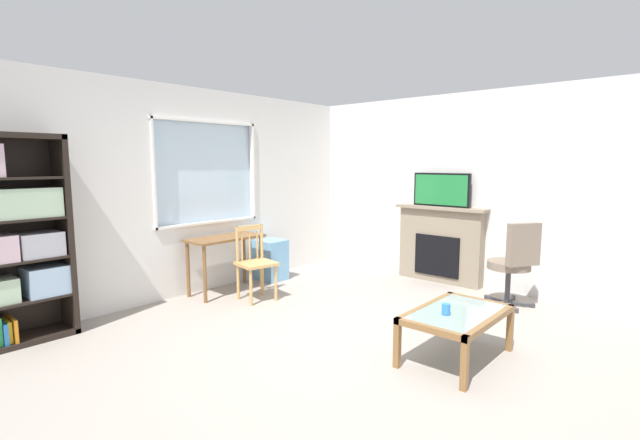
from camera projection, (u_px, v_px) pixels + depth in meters
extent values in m
cube|color=#9E9389|center=(354.00, 342.00, 4.24)|extent=(6.22, 6.14, 0.02)
cube|color=silver|center=(197.00, 258.00, 5.87)|extent=(5.22, 0.12, 0.87)
cube|color=silver|center=(191.00, 104.00, 5.62)|extent=(5.22, 0.12, 0.39)
cube|color=silver|center=(56.00, 176.00, 4.54)|extent=(2.03, 0.12, 1.32)
cube|color=silver|center=(292.00, 171.00, 7.04)|extent=(1.70, 0.12, 1.32)
cube|color=silver|center=(204.00, 173.00, 5.86)|extent=(1.50, 0.02, 1.32)
cube|color=white|center=(209.00, 222.00, 5.89)|extent=(1.56, 0.06, 0.03)
cube|color=white|center=(206.00, 122.00, 5.73)|extent=(1.56, 0.06, 0.03)
cube|color=white|center=(153.00, 174.00, 5.26)|extent=(0.03, 0.06, 1.32)
cube|color=white|center=(252.00, 172.00, 6.37)|extent=(0.03, 0.06, 1.32)
cube|color=silver|center=(476.00, 190.00, 6.05)|extent=(0.12, 5.34, 2.59)
cube|color=black|center=(64.00, 235.00, 4.42)|extent=(0.05, 0.38, 1.93)
cube|color=black|center=(5.00, 135.00, 3.98)|extent=(0.90, 0.38, 0.05)
cube|color=black|center=(22.00, 339.00, 4.22)|extent=(0.90, 0.38, 0.05)
cube|color=black|center=(8.00, 238.00, 4.22)|extent=(0.90, 0.02, 1.93)
cube|color=black|center=(19.00, 300.00, 4.17)|extent=(0.85, 0.36, 0.02)
cube|color=black|center=(15.00, 260.00, 4.13)|extent=(0.85, 0.36, 0.02)
cube|color=black|center=(12.00, 220.00, 4.08)|extent=(0.85, 0.36, 0.02)
cube|color=black|center=(8.00, 178.00, 4.03)|extent=(0.85, 0.36, 0.02)
cube|color=#9EBCDB|center=(45.00, 280.00, 4.32)|extent=(0.35, 0.32, 0.27)
cube|color=#B2B2BC|center=(39.00, 244.00, 4.25)|extent=(0.36, 0.31, 0.23)
cube|color=#B7D6B2|center=(13.00, 203.00, 4.06)|extent=(0.75, 0.31, 0.27)
cube|color=#286BB2|center=(2.00, 332.00, 4.08)|extent=(0.03, 0.29, 0.19)
cube|color=yellow|center=(7.00, 330.00, 4.11)|extent=(0.03, 0.22, 0.20)
cube|color=orange|center=(12.00, 328.00, 4.13)|extent=(0.03, 0.30, 0.21)
cube|color=brown|center=(225.00, 238.00, 5.75)|extent=(0.98, 0.46, 0.03)
cylinder|color=brown|center=(205.00, 274.00, 5.35)|extent=(0.04, 0.04, 0.69)
cylinder|color=brown|center=(261.00, 262.00, 6.01)|extent=(0.04, 0.04, 0.69)
cylinder|color=brown|center=(188.00, 270.00, 5.59)|extent=(0.04, 0.04, 0.69)
cylinder|color=brown|center=(244.00, 258.00, 6.24)|extent=(0.04, 0.04, 0.69)
cube|color=tan|center=(256.00, 264.00, 5.46)|extent=(0.49, 0.47, 0.04)
cylinder|color=tan|center=(251.00, 288.00, 5.26)|extent=(0.04, 0.04, 0.43)
cylinder|color=tan|center=(276.00, 283.00, 5.46)|extent=(0.04, 0.04, 0.43)
cylinder|color=tan|center=(238.00, 282.00, 5.51)|extent=(0.04, 0.04, 0.43)
cylinder|color=tan|center=(262.00, 278.00, 5.71)|extent=(0.04, 0.04, 0.43)
cylinder|color=tan|center=(237.00, 245.00, 5.45)|extent=(0.04, 0.04, 0.45)
cylinder|color=tan|center=(262.00, 242.00, 5.66)|extent=(0.04, 0.04, 0.45)
cube|color=tan|center=(249.00, 228.00, 5.53)|extent=(0.36, 0.10, 0.06)
cylinder|color=tan|center=(242.00, 247.00, 5.49)|extent=(0.02, 0.02, 0.35)
cylinder|color=tan|center=(250.00, 246.00, 5.56)|extent=(0.02, 0.02, 0.35)
cylinder|color=tan|center=(257.00, 245.00, 5.62)|extent=(0.02, 0.02, 0.35)
cube|color=#72ADDB|center=(271.00, 260.00, 6.44)|extent=(0.35, 0.40, 0.57)
cube|color=gray|center=(440.00, 246.00, 6.31)|extent=(0.18, 1.19, 1.02)
cube|color=black|center=(437.00, 256.00, 6.26)|extent=(0.03, 0.66, 0.56)
cube|color=gray|center=(441.00, 208.00, 6.23)|extent=(0.26, 1.29, 0.04)
cube|color=black|center=(441.00, 190.00, 6.20)|extent=(0.05, 0.82, 0.46)
cube|color=#237F3D|center=(441.00, 190.00, 6.18)|extent=(0.01, 0.77, 0.41)
cylinder|color=#7A6B5B|center=(509.00, 265.00, 5.25)|extent=(0.48, 0.48, 0.09)
cube|color=#7A6B5B|center=(524.00, 245.00, 5.01)|extent=(0.38, 0.28, 0.48)
cylinder|color=#38383D|center=(508.00, 285.00, 5.28)|extent=(0.06, 0.06, 0.42)
cube|color=#38383D|center=(497.00, 303.00, 5.27)|extent=(0.26, 0.18, 0.03)
cylinder|color=#38383D|center=(486.00, 305.00, 5.23)|extent=(0.05, 0.05, 0.05)
cube|color=#38383D|center=(511.00, 306.00, 5.17)|extent=(0.24, 0.21, 0.03)
cylinder|color=#38383D|center=(516.00, 311.00, 5.03)|extent=(0.05, 0.05, 0.05)
cube|color=#38383D|center=(520.00, 304.00, 5.26)|extent=(0.14, 0.27, 0.03)
cylinder|color=#38383D|center=(533.00, 305.00, 5.22)|extent=(0.05, 0.05, 0.05)
cube|color=#38383D|center=(510.00, 300.00, 5.42)|extent=(0.28, 0.05, 0.03)
cylinder|color=#38383D|center=(513.00, 297.00, 5.53)|extent=(0.05, 0.05, 0.05)
cube|color=#38383D|center=(496.00, 299.00, 5.42)|extent=(0.10, 0.28, 0.03)
cylinder|color=#38383D|center=(486.00, 297.00, 5.54)|extent=(0.05, 0.05, 0.05)
cube|color=#8C9E99|center=(457.00, 312.00, 3.81)|extent=(0.90, 0.52, 0.02)
cube|color=brown|center=(491.00, 322.00, 3.63)|extent=(1.00, 0.05, 0.05)
cube|color=brown|center=(426.00, 307.00, 4.00)|extent=(1.00, 0.05, 0.05)
cube|color=brown|center=(430.00, 329.00, 3.46)|extent=(0.05, 0.62, 0.05)
cube|color=brown|center=(479.00, 301.00, 4.17)|extent=(0.05, 0.62, 0.05)
cube|color=brown|center=(465.00, 367.00, 3.30)|extent=(0.05, 0.05, 0.37)
cube|color=brown|center=(510.00, 331.00, 4.00)|extent=(0.05, 0.05, 0.37)
cube|color=brown|center=(397.00, 346.00, 3.68)|extent=(0.05, 0.05, 0.37)
cube|color=brown|center=(449.00, 316.00, 4.38)|extent=(0.05, 0.05, 0.37)
cylinder|color=#337FD6|center=(446.00, 309.00, 3.73)|extent=(0.07, 0.07, 0.09)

